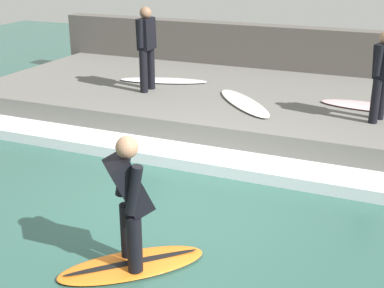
{
  "coord_description": "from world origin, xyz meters",
  "views": [
    {
      "loc": [
        -5.74,
        -2.7,
        3.29
      ],
      "look_at": [
        0.59,
        0.0,
        0.7
      ],
      "focal_mm": 50.0,
      "sensor_mm": 36.0,
      "label": 1
    }
  ],
  "objects_px": {
    "surfer_riding": "(129,196)",
    "surfer_waiting_near": "(147,44)",
    "surfboard_waiting_near": "(163,80)",
    "surfboard_riding": "(132,265)",
    "surfboard_waiting_far": "(369,106)",
    "surfboard_spare": "(244,103)",
    "surfer_waiting_far": "(382,72)"
  },
  "relations": [
    {
      "from": "surfboard_riding",
      "to": "surfer_riding",
      "type": "xyz_separation_m",
      "value": [
        -0.0,
        0.0,
        0.83
      ]
    },
    {
      "from": "surfer_waiting_near",
      "to": "surfboard_waiting_near",
      "type": "distance_m",
      "value": 1.17
    },
    {
      "from": "surfer_waiting_far",
      "to": "surfboard_waiting_near",
      "type": "bearing_deg",
      "value": 77.1
    },
    {
      "from": "surfer_waiting_far",
      "to": "surfboard_spare",
      "type": "height_order",
      "value": "surfer_waiting_far"
    },
    {
      "from": "surfer_riding",
      "to": "surfboard_waiting_near",
      "type": "height_order",
      "value": "surfer_riding"
    },
    {
      "from": "surfer_waiting_near",
      "to": "surfboard_waiting_far",
      "type": "xyz_separation_m",
      "value": [
        0.48,
        -4.21,
        -0.89
      ]
    },
    {
      "from": "surfboard_riding",
      "to": "surfboard_waiting_far",
      "type": "bearing_deg",
      "value": -18.82
    },
    {
      "from": "surfer_waiting_near",
      "to": "surfer_waiting_far",
      "type": "relative_size",
      "value": 1.11
    },
    {
      "from": "surfer_waiting_near",
      "to": "surfboard_spare",
      "type": "xyz_separation_m",
      "value": [
        -0.19,
        -2.08,
        -0.89
      ]
    },
    {
      "from": "surfer_riding",
      "to": "surfer_waiting_far",
      "type": "height_order",
      "value": "surfer_waiting_far"
    },
    {
      "from": "surfer_riding",
      "to": "surfer_waiting_near",
      "type": "bearing_deg",
      "value": 25.63
    },
    {
      "from": "surfer_riding",
      "to": "surfer_waiting_far",
      "type": "distance_m",
      "value": 5.12
    },
    {
      "from": "surfboard_waiting_near",
      "to": "surfboard_spare",
      "type": "height_order",
      "value": "same"
    },
    {
      "from": "surfboard_riding",
      "to": "surfboard_spare",
      "type": "xyz_separation_m",
      "value": [
        4.74,
        0.28,
        0.52
      ]
    },
    {
      "from": "surfer_riding",
      "to": "surfboard_waiting_near",
      "type": "distance_m",
      "value": 6.18
    },
    {
      "from": "surfboard_riding",
      "to": "surfer_riding",
      "type": "height_order",
      "value": "surfer_riding"
    },
    {
      "from": "surfboard_spare",
      "to": "surfboard_riding",
      "type": "bearing_deg",
      "value": -176.56
    },
    {
      "from": "surfer_waiting_far",
      "to": "surfboard_waiting_far",
      "type": "distance_m",
      "value": 1.1
    },
    {
      "from": "surfboard_riding",
      "to": "surfboard_waiting_near",
      "type": "relative_size",
      "value": 0.81
    },
    {
      "from": "surfboard_riding",
      "to": "surfer_waiting_near",
      "type": "relative_size",
      "value": 0.95
    },
    {
      "from": "surfboard_waiting_near",
      "to": "surfboard_waiting_far",
      "type": "bearing_deg",
      "value": -93.81
    },
    {
      "from": "surfer_riding",
      "to": "surfboard_spare",
      "type": "height_order",
      "value": "surfer_riding"
    },
    {
      "from": "surfboard_waiting_far",
      "to": "surfboard_spare",
      "type": "bearing_deg",
      "value": 107.31
    },
    {
      "from": "surfboard_riding",
      "to": "surfboard_waiting_near",
      "type": "bearing_deg",
      "value": 22.79
    },
    {
      "from": "surfboard_riding",
      "to": "surfboard_spare",
      "type": "distance_m",
      "value": 4.78
    },
    {
      "from": "surfboard_waiting_near",
      "to": "surfer_waiting_far",
      "type": "relative_size",
      "value": 1.3
    },
    {
      "from": "surfer_waiting_near",
      "to": "surfer_waiting_far",
      "type": "distance_m",
      "value": 4.41
    },
    {
      "from": "surfer_riding",
      "to": "surfer_waiting_near",
      "type": "relative_size",
      "value": 0.88
    },
    {
      "from": "surfboard_waiting_near",
      "to": "surfer_waiting_near",
      "type": "bearing_deg",
      "value": -178.13
    },
    {
      "from": "surfboard_waiting_far",
      "to": "surfboard_spare",
      "type": "xyz_separation_m",
      "value": [
        -0.66,
        2.13,
        0.0
      ]
    },
    {
      "from": "surfboard_riding",
      "to": "surfer_riding",
      "type": "relative_size",
      "value": 1.08
    },
    {
      "from": "surfboard_spare",
      "to": "surfer_waiting_near",
      "type": "bearing_deg",
      "value": 84.89
    }
  ]
}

